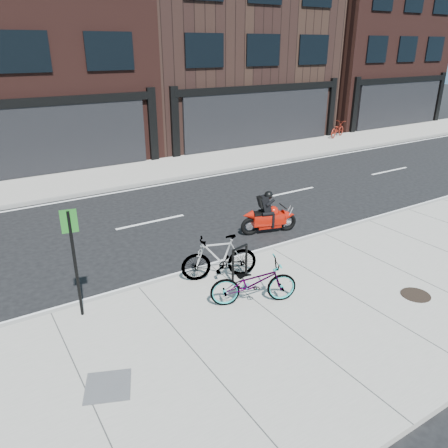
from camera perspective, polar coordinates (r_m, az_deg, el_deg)
ground at (r=13.00m, az=-6.08°, el=-2.56°), size 120.00×120.00×0.00m
sidewalk_near at (r=9.30m, az=8.10°, el=-13.23°), size 60.00×6.00×0.13m
sidewalk_far at (r=19.84m, az=-16.12°, el=5.71°), size 60.00×3.50×0.13m
building_mideast at (r=29.34m, az=-1.25°, el=23.89°), size 12.00×10.00×12.50m
building_east at (r=36.97m, az=16.39°, el=23.14°), size 10.00×10.00×13.00m
bike_rack at (r=10.52m, az=2.07°, el=-4.76°), size 0.52×0.17×0.90m
bicycle_front at (r=9.65m, az=3.87°, el=-7.60°), size 2.04×1.36×1.01m
bicycle_rear at (r=10.57m, az=-0.63°, el=-4.37°), size 1.94×1.11×1.12m
motorcycle at (r=13.57m, az=6.21°, el=1.09°), size 1.81×0.80×1.38m
bicycle_far at (r=28.62m, az=14.58°, el=11.88°), size 1.90×1.26×0.94m
manhole_cover at (r=11.05m, az=23.75°, el=-8.48°), size 0.82×0.82×0.02m
utility_grate at (r=8.05m, az=-14.91°, el=-19.79°), size 0.98×0.98×0.02m
sign_post at (r=9.28m, az=-19.02°, el=-3.77°), size 0.32×0.08×2.38m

